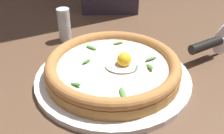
% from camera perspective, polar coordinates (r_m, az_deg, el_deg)
% --- Properties ---
extents(ground_plane, '(2.40, 2.40, 0.03)m').
position_cam_1_polar(ground_plane, '(0.60, -0.25, -2.42)').
color(ground_plane, brown).
rests_on(ground_plane, ground).
extents(pizza_plate, '(0.32, 0.32, 0.01)m').
position_cam_1_polar(pizza_plate, '(0.56, 0.00, -2.21)').
color(pizza_plate, white).
rests_on(pizza_plate, ground).
extents(pizza, '(0.27, 0.27, 0.05)m').
position_cam_1_polar(pizza, '(0.55, 0.03, -0.03)').
color(pizza, '#AE7636').
rests_on(pizza, pizza_plate).
extents(pizza_cutter, '(0.14, 0.07, 0.08)m').
position_cam_1_polar(pizza_cutter, '(0.66, 20.09, 4.76)').
color(pizza_cutter, silver).
rests_on(pizza_cutter, ground).
extents(pepper_shaker, '(0.03, 0.03, 0.09)m').
position_cam_1_polar(pepper_shaker, '(0.71, -9.90, 8.63)').
color(pepper_shaker, silver).
rests_on(pepper_shaker, ground).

